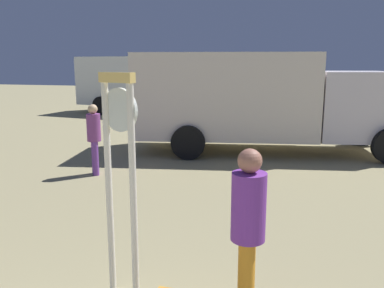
{
  "coord_description": "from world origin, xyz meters",
  "views": [
    {
      "loc": [
        1.65,
        -0.63,
        2.48
      ],
      "look_at": [
        -0.04,
        5.43,
        1.2
      ],
      "focal_mm": 37.17,
      "sensor_mm": 36.0,
      "label": 1
    }
  ],
  "objects_px": {
    "standing_clock": "(120,165)",
    "person_near_clock": "(248,227)",
    "person_distant": "(94,136)",
    "box_truck_near": "(253,98)",
    "box_truck_far": "(142,83)"
  },
  "relations": [
    {
      "from": "box_truck_near",
      "to": "person_near_clock",
      "type": "bearing_deg",
      "value": -83.22
    },
    {
      "from": "person_distant",
      "to": "person_near_clock",
      "type": "bearing_deg",
      "value": -46.8
    },
    {
      "from": "standing_clock",
      "to": "box_truck_far",
      "type": "xyz_separation_m",
      "value": [
        -5.96,
        14.87,
        0.08
      ]
    },
    {
      "from": "person_distant",
      "to": "standing_clock",
      "type": "bearing_deg",
      "value": -57.53
    },
    {
      "from": "standing_clock",
      "to": "person_near_clock",
      "type": "relative_size",
      "value": 1.39
    },
    {
      "from": "person_near_clock",
      "to": "standing_clock",
      "type": "bearing_deg",
      "value": 178.75
    },
    {
      "from": "standing_clock",
      "to": "person_distant",
      "type": "relative_size",
      "value": 1.5
    },
    {
      "from": "standing_clock",
      "to": "box_truck_near",
      "type": "bearing_deg",
      "value": 87.0
    },
    {
      "from": "person_near_clock",
      "to": "person_distant",
      "type": "distance_m",
      "value": 5.88
    },
    {
      "from": "person_near_clock",
      "to": "box_truck_near",
      "type": "relative_size",
      "value": 0.23
    },
    {
      "from": "person_near_clock",
      "to": "person_distant",
      "type": "bearing_deg",
      "value": 133.2
    },
    {
      "from": "box_truck_near",
      "to": "standing_clock",
      "type": "bearing_deg",
      "value": -93.0
    },
    {
      "from": "standing_clock",
      "to": "person_near_clock",
      "type": "distance_m",
      "value": 1.41
    },
    {
      "from": "person_distant",
      "to": "box_truck_near",
      "type": "bearing_deg",
      "value": 47.61
    },
    {
      "from": "standing_clock",
      "to": "person_near_clock",
      "type": "xyz_separation_m",
      "value": [
        1.32,
        -0.03,
        -0.51
      ]
    }
  ]
}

